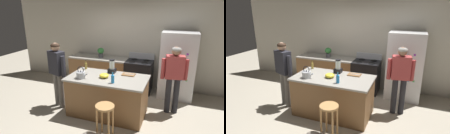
# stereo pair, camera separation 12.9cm
# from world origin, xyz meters

# --- Properties ---
(ground_plane) EXTENTS (14.00, 14.00, 0.00)m
(ground_plane) POSITION_xyz_m (0.00, 0.00, 0.00)
(ground_plane) COLOR #B2A893
(back_wall) EXTENTS (8.00, 0.10, 2.70)m
(back_wall) POSITION_xyz_m (0.00, 1.95, 1.35)
(back_wall) COLOR beige
(back_wall) RESTS_ON ground_plane
(kitchen_island) EXTENTS (1.79, 0.96, 0.91)m
(kitchen_island) POSITION_xyz_m (0.00, 0.00, 0.46)
(kitchen_island) COLOR brown
(kitchen_island) RESTS_ON ground_plane
(back_counter_run) EXTENTS (2.00, 0.64, 0.91)m
(back_counter_run) POSITION_xyz_m (-0.80, 1.55, 0.46)
(back_counter_run) COLOR brown
(back_counter_run) RESTS_ON ground_plane
(refrigerator) EXTENTS (0.90, 0.73, 1.81)m
(refrigerator) POSITION_xyz_m (1.44, 1.50, 0.90)
(refrigerator) COLOR silver
(refrigerator) RESTS_ON ground_plane
(stove_range) EXTENTS (0.76, 0.65, 1.09)m
(stove_range) POSITION_xyz_m (0.40, 1.52, 0.47)
(stove_range) COLOR black
(stove_range) RESTS_ON ground_plane
(person_by_island_left) EXTENTS (0.58, 0.35, 1.63)m
(person_by_island_left) POSITION_xyz_m (-1.26, -0.09, 0.99)
(person_by_island_left) COLOR #66605B
(person_by_island_left) RESTS_ON ground_plane
(person_by_sink_right) EXTENTS (0.60, 0.28, 1.60)m
(person_by_sink_right) POSITION_xyz_m (1.40, 0.57, 0.97)
(person_by_sink_right) COLOR #26262B
(person_by_sink_right) RESTS_ON ground_plane
(bar_stool) EXTENTS (0.36, 0.36, 0.67)m
(bar_stool) POSITION_xyz_m (0.26, -0.81, 0.52)
(bar_stool) COLOR #B7844C
(bar_stool) RESTS_ON ground_plane
(potted_plant) EXTENTS (0.20, 0.20, 0.30)m
(potted_plant) POSITION_xyz_m (-0.82, 1.55, 1.09)
(potted_plant) COLOR #4C4C51
(potted_plant) RESTS_ON back_counter_run
(blender_appliance) EXTENTS (0.17, 0.17, 0.32)m
(blender_appliance) POSITION_xyz_m (-0.01, 0.32, 1.05)
(blender_appliance) COLOR black
(blender_appliance) RESTS_ON kitchen_island
(bottle_vinegar) EXTENTS (0.06, 0.06, 0.24)m
(bottle_vinegar) POSITION_xyz_m (-0.73, 0.37, 1.00)
(bottle_vinegar) COLOR olive
(bottle_vinegar) RESTS_ON kitchen_island
(bottle_soda) EXTENTS (0.07, 0.07, 0.26)m
(bottle_soda) POSITION_xyz_m (0.22, -0.27, 1.01)
(bottle_soda) COLOR #268CD8
(bottle_soda) RESTS_ON kitchen_island
(mixing_bowl) EXTENTS (0.21, 0.21, 0.10)m
(mixing_bowl) POSITION_xyz_m (-0.06, -0.05, 0.96)
(mixing_bowl) COLOR yellow
(mixing_bowl) RESTS_ON kitchen_island
(tea_kettle) EXTENTS (0.28, 0.20, 0.27)m
(tea_kettle) POSITION_xyz_m (-0.54, -0.24, 0.99)
(tea_kettle) COLOR #B7BABF
(tea_kettle) RESTS_ON kitchen_island
(cutting_board) EXTENTS (0.30, 0.20, 0.02)m
(cutting_board) POSITION_xyz_m (0.41, 0.30, 0.92)
(cutting_board) COLOR brown
(cutting_board) RESTS_ON kitchen_island
(chef_knife) EXTENTS (0.22, 0.04, 0.01)m
(chef_knife) POSITION_xyz_m (0.43, 0.30, 0.94)
(chef_knife) COLOR #B7BABF
(chef_knife) RESTS_ON cutting_board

